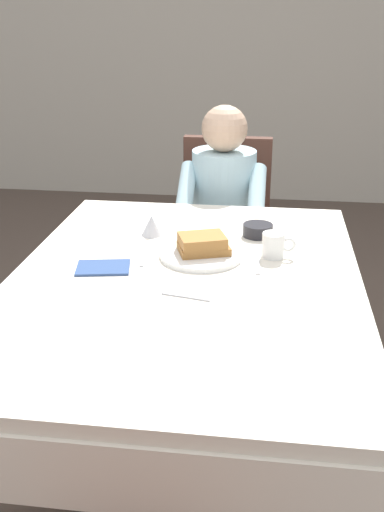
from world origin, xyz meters
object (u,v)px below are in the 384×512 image
Objects in this scene: knife_right_of_plate at (257,262)px; spoon_near_edge at (186,296)px; bowl_butter at (258,230)px; diner_person at (223,203)px; plate_breakfast at (201,255)px; fork_left_of_plate at (145,256)px; breakfast_stack at (203,244)px; syrup_pitcher at (152,225)px; chair_diner at (225,220)px; dining_table_main at (185,302)px; cup_coffee at (274,245)px.

knife_right_of_plate and spoon_near_edge have the same top height.
diner_person is at bearing 106.27° from bowl_butter.
plate_breakfast is 1.56× the size of fork_left_of_plate.
breakfast_stack is 0.29m from bowl_butter.
spoon_near_edge is at bearing -91.56° from plate_breakfast.
breakfast_stack is at bearing -128.22° from bowl_butter.
fork_left_of_plate is 0.90× the size of knife_right_of_plate.
diner_person is 0.85m from plate_breakfast.
syrup_pitcher is at bearing 139.04° from breakfast_stack.
syrup_pitcher is (-0.21, -0.82, 0.25)m from chair_diner.
chair_diner reaches higher than dining_table_main.
plate_breakfast is at bearing 89.85° from diner_person.
chair_diner is 1.33m from spoon_near_edge.
fork_left_of_plate is (-0.19, -0.87, 0.07)m from diner_person.
diner_person reaches higher than chair_diner.
dining_table_main is at bearing 88.01° from diner_person.
breakfast_stack reaches higher than dining_table_main.
syrup_pitcher is (-0.21, -0.66, 0.11)m from diner_person.
diner_person is 14.00× the size of syrup_pitcher.
dining_table_main is at bearing 120.19° from knife_right_of_plate.
diner_person is 5.60× the size of knife_right_of_plate.
knife_right_of_plate is at bearing 102.18° from diner_person.
diner_person is (0.04, 1.01, 0.02)m from dining_table_main.
bowl_butter is 0.25m from knife_right_of_plate.
syrup_pitcher is at bearing 137.39° from plate_breakfast.
breakfast_stack is 0.97× the size of knife_right_of_plate.
breakfast_stack is 1.30× the size of spoon_near_edge.
bowl_butter is 0.61× the size of fork_left_of_plate.
chair_diner reaches higher than breakfast_stack.
cup_coffee reaches higher than spoon_near_edge.
knife_right_of_plate is at bearing -94.05° from fork_left_of_plate.
dining_table_main is 13.49× the size of cup_coffee.
knife_right_of_plate is at bearing -8.26° from breakfast_stack.
dining_table_main is at bearing -101.45° from plate_breakfast.
chair_diner is at bearing 103.86° from cup_coffee.
plate_breakfast reaches higher than fork_left_of_plate.
chair_diner is (0.04, 1.17, -0.12)m from dining_table_main.
breakfast_stack reaches higher than fork_left_of_plate.
diner_person reaches higher than syrup_pitcher.
diner_person is 10.18× the size of bowl_butter.
diner_person is 7.47× the size of spoon_near_edge.
cup_coffee is at bearing -19.11° from syrup_pitcher.
plate_breakfast is at bearing 100.11° from spoon_near_edge.
knife_right_of_plate is (-0.05, -0.05, -0.04)m from cup_coffee.
plate_breakfast is 0.19m from knife_right_of_plate.
dining_table_main is at bearing 111.30° from spoon_near_edge.
knife_right_of_plate is 0.35m from spoon_near_edge.
syrup_pitcher is 0.45m from knife_right_of_plate.
syrup_pitcher reaches higher than knife_right_of_plate.
spoon_near_edge is at bearing 142.98° from knife_right_of_plate.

